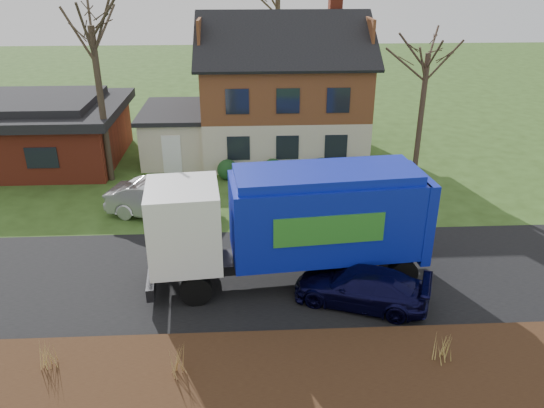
{
  "coord_description": "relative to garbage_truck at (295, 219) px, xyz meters",
  "views": [
    {
      "loc": [
        -0.21,
        -16.55,
        10.49
      ],
      "look_at": [
        0.78,
        2.5,
        1.75
      ],
      "focal_mm": 35.0,
      "sensor_mm": 36.0,
      "label": 1
    }
  ],
  "objects": [
    {
      "name": "road",
      "position": [
        -1.45,
        0.2,
        -2.39
      ],
      "size": [
        80.0,
        7.0,
        0.02
      ],
      "primitive_type": "cube",
      "color": "black",
      "rests_on": "ground"
    },
    {
      "name": "grass_clump_mid",
      "position": [
        -3.61,
        -5.08,
        -1.61
      ],
      "size": [
        0.35,
        0.29,
        0.97
      ],
      "color": "#A47D48",
      "rests_on": "mulch_verge"
    },
    {
      "name": "main_house",
      "position": [
        0.04,
        14.11,
        1.63
      ],
      "size": [
        12.95,
        8.95,
        9.26
      ],
      "color": "beige",
      "rests_on": "ground"
    },
    {
      "name": "garbage_truck",
      "position": [
        0.0,
        0.0,
        0.0
      ],
      "size": [
        9.9,
        3.52,
        4.16
      ],
      "rotation": [
        0.0,
        0.0,
        0.1
      ],
      "color": "black",
      "rests_on": "ground"
    },
    {
      "name": "ground",
      "position": [
        -1.45,
        0.2,
        -2.4
      ],
      "size": [
        120.0,
        120.0,
        0.0
      ],
      "primitive_type": "plane",
      "color": "#2D4617",
      "rests_on": "ground"
    },
    {
      "name": "silver_sedan",
      "position": [
        -5.46,
        5.49,
        -1.58
      ],
      "size": [
        5.21,
        2.98,
        1.63
      ],
      "primitive_type": "imported",
      "rotation": [
        0.0,
        0.0,
        1.3
      ],
      "color": "#B3B7BC",
      "rests_on": "ground"
    },
    {
      "name": "ranch_house",
      "position": [
        -13.45,
        13.2,
        -0.58
      ],
      "size": [
        9.8,
        8.2,
        3.7
      ],
      "color": "#983521",
      "rests_on": "ground"
    },
    {
      "name": "grass_clump_east",
      "position": [
        3.7,
        -4.9,
        -1.68
      ],
      "size": [
        0.34,
        0.28,
        0.84
      ],
      "color": "tan",
      "rests_on": "mulch_verge"
    },
    {
      "name": "tree_front_west",
      "position": [
        -8.8,
        10.08,
        6.51
      ],
      "size": [
        3.64,
        3.64,
        10.81
      ],
      "color": "#3B2F23",
      "rests_on": "ground"
    },
    {
      "name": "tree_front_east",
      "position": [
        7.61,
        10.55,
        4.93
      ],
      "size": [
        3.25,
        3.25,
        9.02
      ],
      "color": "#402F26",
      "rests_on": "ground"
    },
    {
      "name": "navy_wagon",
      "position": [
        2.06,
        -1.66,
        -1.75
      ],
      "size": [
        4.8,
        3.29,
        1.29
      ],
      "primitive_type": "imported",
      "rotation": [
        0.0,
        0.0,
        -1.94
      ],
      "color": "black",
      "rests_on": "ground"
    },
    {
      "name": "grass_clump_west",
      "position": [
        -7.21,
        -4.6,
        -1.69
      ],
      "size": [
        0.31,
        0.25,
        0.82
      ],
      "color": "tan",
      "rests_on": "mulch_verge"
    },
    {
      "name": "mulch_verge",
      "position": [
        -1.45,
        -5.1,
        -2.25
      ],
      "size": [
        80.0,
        3.5,
        0.3
      ],
      "primitive_type": "cube",
      "color": "black",
      "rests_on": "ground"
    }
  ]
}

